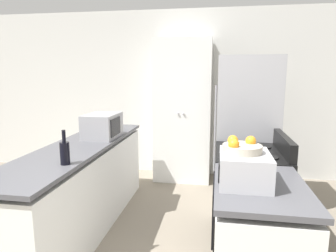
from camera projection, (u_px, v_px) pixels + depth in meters
name	position (u px, v px, depth m)	size (l,w,h in m)	color
wall_back	(184.00, 94.00, 4.79)	(7.00, 0.06, 2.60)	silver
counter_left	(81.00, 189.00, 3.11)	(0.60, 2.50, 0.92)	silver
counter_right	(257.00, 250.00, 2.05)	(0.60, 0.86, 0.92)	silver
pantry_cabinet	(183.00, 111.00, 4.53)	(0.84, 0.54, 2.12)	white
stove	(248.00, 197.00, 2.85)	(0.66, 0.78, 1.08)	black
refrigerator	(245.00, 134.00, 3.57)	(0.71, 0.78, 1.82)	#A3A3A8
microwave	(103.00, 126.00, 3.36)	(0.34, 0.48, 0.27)	#939399
wine_bottle	(65.00, 152.00, 2.38)	(0.08, 0.08, 0.28)	black
toaster_oven	(244.00, 168.00, 1.97)	(0.33, 0.40, 0.21)	#B2B2B7
fruit_bowl	(241.00, 147.00, 1.97)	(0.26, 0.26, 0.10)	#B2A893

